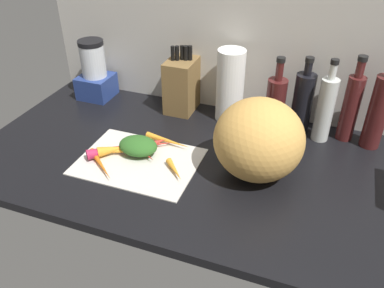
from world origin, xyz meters
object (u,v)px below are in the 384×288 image
object	(u,v)px
carrot_1	(114,149)
carrot_6	(123,151)
carrot_4	(142,150)
carrot_5	(149,145)
paper_towel_roll	(230,86)
carrot_2	(101,164)
carrot_7	(152,143)
winter_squash	(259,140)
knife_block	(183,84)
carrot_8	(168,141)
blender_appliance	(95,73)
bottle_2	(325,108)
carrot_0	(175,170)
bottle_3	(351,106)
bottle_0	(275,102)
carrot_3	(112,149)
cutting_board	(139,161)
bottle_1	(302,102)
bottle_4	(378,112)

from	to	relation	value
carrot_1	carrot_6	bearing A→B (deg)	19.45
carrot_4	carrot_5	xyz separation A→B (cm)	(0.70, 4.05, -0.12)
carrot_1	paper_towel_roll	world-z (taller)	paper_towel_roll
carrot_2	carrot_7	distance (cm)	19.14
winter_squash	paper_towel_roll	xyz separation A→B (cm)	(-17.75, 31.08, 1.08)
carrot_5	winter_squash	world-z (taller)	winter_squash
knife_block	winter_squash	bearing A→B (deg)	-40.91
carrot_4	carrot_8	distance (cm)	10.47
carrot_7	carrot_8	bearing A→B (deg)	46.84
carrot_8	blender_appliance	distance (cm)	50.74
bottle_2	carrot_0	bearing A→B (deg)	-137.19
carrot_4	paper_towel_roll	size ratio (longest dim) A/B	0.52
bottle_3	carrot_1	bearing A→B (deg)	-151.78
blender_appliance	carrot_4	bearing A→B (deg)	-41.53
carrot_2	bottle_0	distance (cm)	65.65
carrot_0	carrot_3	size ratio (longest dim) A/B	0.66
cutting_board	carrot_3	bearing A→B (deg)	179.02
carrot_6	carrot_3	bearing A→B (deg)	-159.87
carrot_6	bottle_3	xyz separation A→B (cm)	(69.04, 37.58, 10.95)
knife_block	cutting_board	bearing A→B (deg)	-90.07
carrot_5	carrot_7	distance (cm)	1.43
bottle_1	bottle_4	world-z (taller)	bottle_4
winter_squash	bottle_1	size ratio (longest dim) A/B	0.96
knife_block	bottle_3	size ratio (longest dim) A/B	0.85
cutting_board	bottle_1	xyz separation A→B (cm)	(46.55, 38.42, 11.34)
carrot_4	cutting_board	bearing A→B (deg)	-81.04
bottle_1	winter_squash	bearing A→B (deg)	-106.40
blender_appliance	carrot_3	bearing A→B (deg)	-52.57
carrot_0	blender_appliance	distance (cm)	65.65
carrot_2	carrot_5	bearing A→B (deg)	57.63
carrot_5	paper_towel_roll	world-z (taller)	paper_towel_roll
carrot_0	carrot_2	world-z (taller)	same
winter_squash	paper_towel_roll	bearing A→B (deg)	119.72
cutting_board	carrot_4	bearing A→B (deg)	98.96
blender_appliance	carrot_5	bearing A→B (deg)	-37.36
carrot_5	bottle_3	world-z (taller)	bottle_3
carrot_7	carrot_5	bearing A→B (deg)	-165.11
knife_block	carrot_2	bearing A→B (deg)	-101.55
carrot_5	carrot_7	xyz separation A→B (cm)	(1.21, 0.32, 0.69)
carrot_3	knife_block	distance (cm)	41.70
bottle_0	blender_appliance	bearing A→B (deg)	-179.55
bottle_2	blender_appliance	bearing A→B (deg)	179.12
carrot_5	carrot_4	bearing A→B (deg)	-99.80
carrot_2	bottle_4	world-z (taller)	bottle_4
carrot_0	carrot_3	xyz separation A→B (cm)	(-23.74, 2.25, 0.74)
carrot_0	bottle_3	xyz separation A→B (cm)	(48.90, 41.15, 11.10)
carrot_3	paper_towel_roll	world-z (taller)	paper_towel_roll
cutting_board	winter_squash	size ratio (longest dim) A/B	1.41
bottle_4	winter_squash	bearing A→B (deg)	-138.66
blender_appliance	bottle_1	bearing A→B (deg)	0.93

